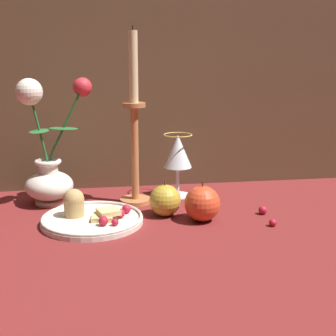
% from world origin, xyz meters
% --- Properties ---
extents(ground_plane, '(2.40, 2.40, 0.00)m').
position_xyz_m(ground_plane, '(0.00, 0.00, 0.00)').
color(ground_plane, maroon).
rests_on(ground_plane, ground).
extents(vase, '(0.17, 0.11, 0.29)m').
position_xyz_m(vase, '(-0.22, 0.10, 0.10)').
color(vase, silver).
rests_on(vase, ground_plane).
extents(plate_with_pastries, '(0.21, 0.21, 0.07)m').
position_xyz_m(plate_with_pastries, '(-0.12, -0.04, 0.01)').
color(plate_with_pastries, silver).
rests_on(plate_with_pastries, ground_plane).
extents(wine_glass, '(0.07, 0.07, 0.15)m').
position_xyz_m(wine_glass, '(0.09, 0.12, 0.11)').
color(wine_glass, silver).
rests_on(wine_glass, ground_plane).
extents(candlestick, '(0.07, 0.07, 0.40)m').
position_xyz_m(candlestick, '(-0.02, 0.08, 0.16)').
color(candlestick, '#B77042').
rests_on(candlestick, ground_plane).
extents(apple_beside_vase, '(0.07, 0.07, 0.09)m').
position_xyz_m(apple_beside_vase, '(0.11, -0.06, 0.04)').
color(apple_beside_vase, '#D14223').
rests_on(apple_beside_vase, ground_plane).
extents(apple_near_glass, '(0.07, 0.07, 0.08)m').
position_xyz_m(apple_near_glass, '(0.04, -0.02, 0.03)').
color(apple_near_glass, '#B2932D').
rests_on(apple_near_glass, ground_plane).
extents(berry_near_plate, '(0.02, 0.02, 0.02)m').
position_xyz_m(berry_near_plate, '(0.24, -0.12, 0.01)').
color(berry_near_plate, '#AD192D').
rests_on(berry_near_plate, ground_plane).
extents(berry_front_center, '(0.02, 0.02, 0.02)m').
position_xyz_m(berry_front_center, '(0.25, -0.04, 0.01)').
color(berry_front_center, '#AD192D').
rests_on(berry_front_center, ground_plane).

